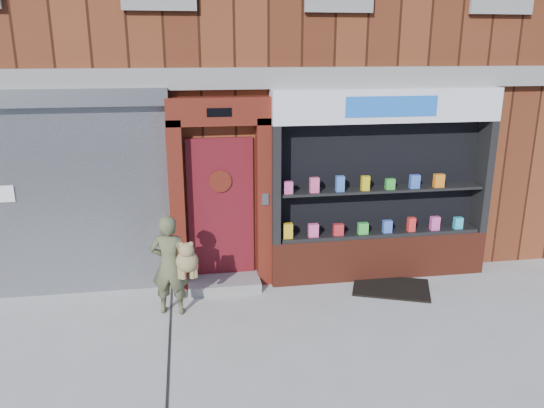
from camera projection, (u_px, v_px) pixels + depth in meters
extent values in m
plane|color=#9E9E99|center=(294.00, 342.00, 6.69)|extent=(80.00, 80.00, 0.00)
cube|color=#512212|center=(239.00, 26.00, 11.23)|extent=(12.00, 8.00, 8.00)
cube|color=gray|center=(270.00, 78.00, 7.62)|extent=(12.00, 0.16, 0.30)
cube|color=gray|center=(65.00, 204.00, 7.67)|extent=(3.00, 0.10, 2.80)
cube|color=slate|center=(52.00, 98.00, 7.18)|extent=(3.10, 0.30, 0.24)
cube|color=white|center=(3.00, 194.00, 7.43)|extent=(0.30, 0.01, 0.24)
cube|color=#52160E|center=(177.00, 207.00, 7.87)|extent=(0.22, 0.28, 2.60)
cube|color=#52160E|center=(264.00, 203.00, 8.07)|extent=(0.22, 0.28, 2.60)
cube|color=#52160E|center=(218.00, 111.00, 7.57)|extent=(1.50, 0.28, 0.40)
cube|color=black|center=(219.00, 112.00, 7.43)|extent=(0.35, 0.01, 0.12)
cube|color=#5B1018|center=(221.00, 209.00, 8.10)|extent=(1.00, 0.06, 2.20)
cylinder|color=black|center=(220.00, 181.00, 7.94)|extent=(0.28, 0.02, 0.28)
cylinder|color=#52160E|center=(220.00, 181.00, 7.93)|extent=(0.34, 0.02, 0.34)
cube|color=gray|center=(224.00, 284.00, 8.17)|extent=(1.10, 0.55, 0.15)
cube|color=slate|center=(265.00, 199.00, 7.90)|extent=(0.10, 0.02, 0.18)
cube|color=maroon|center=(378.00, 255.00, 8.57)|extent=(3.50, 0.40, 0.70)
cube|color=black|center=(275.00, 184.00, 7.95)|extent=(0.12, 0.40, 1.80)
cube|color=black|center=(483.00, 176.00, 8.47)|extent=(0.12, 0.40, 1.80)
cube|color=black|center=(378.00, 177.00, 8.39)|extent=(3.30, 0.03, 1.80)
cube|color=black|center=(379.00, 233.00, 8.46)|extent=(3.20, 0.36, 0.06)
cube|color=black|center=(382.00, 189.00, 8.26)|extent=(3.20, 0.36, 0.04)
cube|color=white|center=(387.00, 105.00, 7.89)|extent=(3.50, 0.40, 0.50)
cube|color=blue|center=(392.00, 107.00, 7.69)|extent=(1.40, 0.01, 0.30)
cube|color=yellow|center=(288.00, 231.00, 8.11)|extent=(0.14, 0.09, 0.23)
cube|color=#F35198|center=(313.00, 230.00, 8.18)|extent=(0.15, 0.09, 0.21)
cube|color=red|center=(338.00, 230.00, 8.24)|extent=(0.16, 0.09, 0.18)
cube|color=green|center=(363.00, 228.00, 8.30)|extent=(0.16, 0.09, 0.18)
cube|color=blue|center=(387.00, 226.00, 8.36)|extent=(0.14, 0.09, 0.20)
cube|color=red|center=(411.00, 224.00, 8.42)|extent=(0.11, 0.09, 0.22)
cube|color=#E14BA0|center=(435.00, 223.00, 8.48)|extent=(0.14, 0.09, 0.22)
cube|color=#29B1CE|center=(458.00, 223.00, 8.55)|extent=(0.13, 0.09, 0.19)
cube|color=#E84D9E|center=(288.00, 188.00, 7.92)|extent=(0.13, 0.09, 0.18)
cube|color=#EB4E87|center=(314.00, 185.00, 7.97)|extent=(0.14, 0.09, 0.23)
cube|color=#3A6AC6|center=(340.00, 184.00, 8.03)|extent=(0.12, 0.09, 0.24)
cube|color=gold|center=(365.00, 183.00, 8.10)|extent=(0.12, 0.09, 0.22)
cube|color=green|center=(390.00, 184.00, 8.17)|extent=(0.14, 0.09, 0.16)
cube|color=blue|center=(415.00, 181.00, 8.22)|extent=(0.15, 0.09, 0.21)
cube|color=orange|center=(439.00, 181.00, 8.28)|extent=(0.16, 0.09, 0.21)
imported|color=#535739|center=(170.00, 265.00, 7.25)|extent=(0.58, 0.45, 1.43)
sphere|color=olive|center=(187.00, 261.00, 7.15)|extent=(0.30, 0.30, 0.30)
sphere|color=olive|center=(187.00, 250.00, 7.05)|extent=(0.20, 0.20, 0.20)
sphere|color=olive|center=(182.00, 245.00, 7.02)|extent=(0.07, 0.07, 0.07)
sphere|color=olive|center=(191.00, 244.00, 7.03)|extent=(0.07, 0.07, 0.07)
cylinder|color=olive|center=(180.00, 272.00, 7.18)|extent=(0.07, 0.07, 0.18)
cylinder|color=olive|center=(195.00, 271.00, 7.21)|extent=(0.07, 0.07, 0.18)
cylinder|color=olive|center=(183.00, 272.00, 7.16)|extent=(0.07, 0.07, 0.18)
cylinder|color=olive|center=(192.00, 272.00, 7.18)|extent=(0.07, 0.07, 0.18)
cube|color=black|center=(391.00, 287.00, 8.18)|extent=(1.36, 1.16, 0.03)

